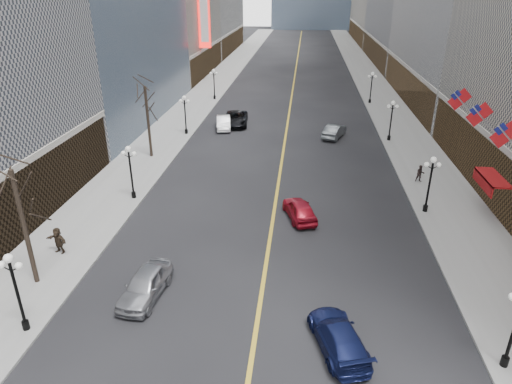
% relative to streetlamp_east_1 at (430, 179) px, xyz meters
% --- Properties ---
extents(sidewalk_east, '(6.00, 230.00, 0.15)m').
position_rel_streetlamp_east_1_xyz_m(sidewalk_east, '(2.20, 40.00, -2.83)').
color(sidewalk_east, gray).
rests_on(sidewalk_east, ground).
extents(sidewalk_west, '(6.00, 230.00, 0.15)m').
position_rel_streetlamp_east_1_xyz_m(sidewalk_west, '(-25.80, 40.00, -2.83)').
color(sidewalk_west, gray).
rests_on(sidewalk_west, ground).
extents(lane_line, '(0.25, 200.00, 0.02)m').
position_rel_streetlamp_east_1_xyz_m(lane_line, '(-11.80, 50.00, -2.89)').
color(lane_line, gold).
rests_on(lane_line, ground).
extents(streetlamp_east_1, '(1.26, 0.44, 4.52)m').
position_rel_streetlamp_east_1_xyz_m(streetlamp_east_1, '(0.00, 0.00, 0.00)').
color(streetlamp_east_1, black).
rests_on(streetlamp_east_1, sidewalk_east).
extents(streetlamp_east_2, '(1.26, 0.44, 4.52)m').
position_rel_streetlamp_east_1_xyz_m(streetlamp_east_2, '(0.00, 18.00, 0.00)').
color(streetlamp_east_2, black).
rests_on(streetlamp_east_2, sidewalk_east).
extents(streetlamp_east_3, '(1.26, 0.44, 4.52)m').
position_rel_streetlamp_east_1_xyz_m(streetlamp_east_3, '(0.00, 36.00, 0.00)').
color(streetlamp_east_3, black).
rests_on(streetlamp_east_3, sidewalk_east).
extents(streetlamp_west_0, '(1.26, 0.44, 4.52)m').
position_rel_streetlamp_east_1_xyz_m(streetlamp_west_0, '(-23.60, -16.00, 0.00)').
color(streetlamp_west_0, black).
rests_on(streetlamp_west_0, sidewalk_west).
extents(streetlamp_west_1, '(1.26, 0.44, 4.52)m').
position_rel_streetlamp_east_1_xyz_m(streetlamp_west_1, '(-23.60, 0.00, 0.00)').
color(streetlamp_west_1, black).
rests_on(streetlamp_west_1, sidewalk_west).
extents(streetlamp_west_2, '(1.26, 0.44, 4.52)m').
position_rel_streetlamp_east_1_xyz_m(streetlamp_west_2, '(-23.60, 18.00, 0.00)').
color(streetlamp_west_2, black).
rests_on(streetlamp_west_2, sidewalk_west).
extents(streetlamp_west_3, '(1.26, 0.44, 4.52)m').
position_rel_streetlamp_east_1_xyz_m(streetlamp_west_3, '(-23.60, 36.00, 0.00)').
color(streetlamp_west_3, black).
rests_on(streetlamp_west_3, sidewalk_west).
extents(flag_3, '(2.87, 0.12, 2.87)m').
position_rel_streetlamp_east_1_xyz_m(flag_3, '(3.51, -3.00, 4.39)').
color(flag_3, '#B2B2B7').
rests_on(flag_3, ground).
extents(flag_4, '(2.87, 0.12, 2.87)m').
position_rel_streetlamp_east_1_xyz_m(flag_4, '(3.51, 2.00, 4.39)').
color(flag_4, '#B2B2B7').
rests_on(flag_4, ground).
extents(flag_5, '(2.87, 0.12, 2.87)m').
position_rel_streetlamp_east_1_xyz_m(flag_5, '(3.51, 7.00, 4.39)').
color(flag_5, '#B2B2B7').
rests_on(flag_5, ground).
extents(awning_c, '(1.40, 4.00, 0.93)m').
position_rel_streetlamp_east_1_xyz_m(awning_c, '(4.30, -0.00, 0.18)').
color(awning_c, maroon).
rests_on(awning_c, ground).
extents(theatre_marquee, '(2.00, 0.55, 12.00)m').
position_rel_streetlamp_east_1_xyz_m(theatre_marquee, '(-27.68, 50.00, 9.10)').
color(theatre_marquee, red).
rests_on(theatre_marquee, ground).
extents(tree_west_near, '(3.60, 3.60, 7.92)m').
position_rel_streetlamp_east_1_xyz_m(tree_west_near, '(-25.30, -12.00, 3.34)').
color(tree_west_near, '#2D231C').
rests_on(tree_west_near, sidewalk_west).
extents(tree_west_far, '(3.60, 3.60, 7.92)m').
position_rel_streetlamp_east_1_xyz_m(tree_west_far, '(-25.30, 10.00, 3.34)').
color(tree_west_far, '#2D231C').
rests_on(tree_west_far, sidewalk_west).
extents(car_nb_near, '(2.41, 4.91, 1.61)m').
position_rel_streetlamp_east_1_xyz_m(car_nb_near, '(-18.37, -12.53, -2.10)').
color(car_nb_near, '#9FA0A6').
rests_on(car_nb_near, ground).
extents(car_nb_mid, '(2.44, 4.92, 1.55)m').
position_rel_streetlamp_east_1_xyz_m(car_nb_mid, '(-19.59, 20.89, -2.13)').
color(car_nb_mid, silver).
rests_on(car_nb_mid, ground).
extents(car_nb_far, '(3.32, 6.25, 1.67)m').
position_rel_streetlamp_east_1_xyz_m(car_nb_far, '(-18.27, 22.67, -2.07)').
color(car_nb_far, black).
rests_on(car_nb_far, ground).
extents(car_sb_near, '(3.37, 5.31, 1.43)m').
position_rel_streetlamp_east_1_xyz_m(car_sb_near, '(-7.66, -15.53, -2.18)').
color(car_sb_near, '#121843').
rests_on(car_sb_near, ground).
extents(car_sb_mid, '(3.07, 4.79, 1.52)m').
position_rel_streetlamp_east_1_xyz_m(car_sb_mid, '(-9.80, -1.96, -2.14)').
color(car_sb_mid, maroon).
rests_on(car_sb_mid, ground).
extents(car_sb_far, '(3.14, 4.97, 1.55)m').
position_rel_streetlamp_east_1_xyz_m(car_sb_far, '(-6.14, 18.76, -2.13)').
color(car_sb_far, '#53585B').
rests_on(car_sb_far, ground).
extents(ped_east_walk, '(0.78, 0.46, 1.56)m').
position_rel_streetlamp_east_1_xyz_m(ped_east_walk, '(0.82, 5.97, -1.97)').
color(ped_east_walk, black).
rests_on(ped_east_walk, sidewalk_east).
extents(ped_west_far, '(1.75, 1.02, 1.81)m').
position_rel_streetlamp_east_1_xyz_m(ped_west_far, '(-25.52, -8.75, -1.84)').
color(ped_west_far, black).
rests_on(ped_west_far, sidewalk_west).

